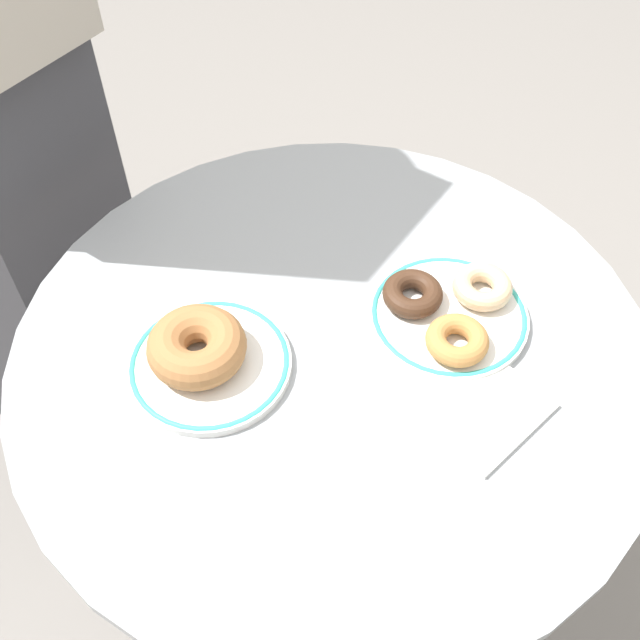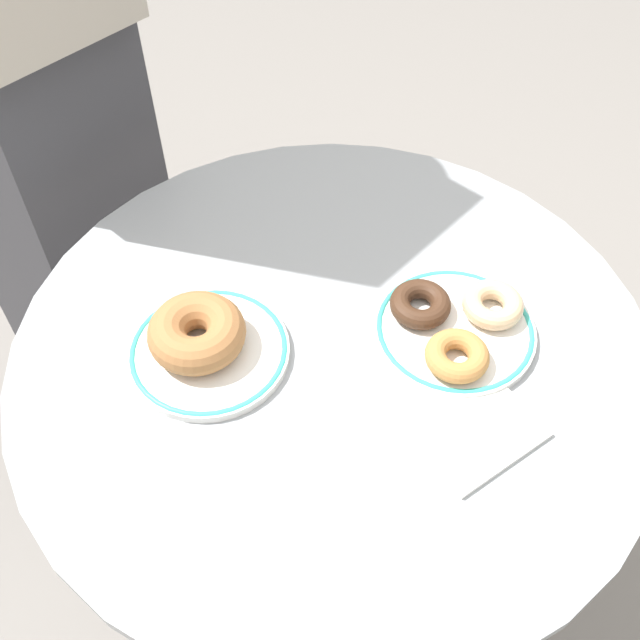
% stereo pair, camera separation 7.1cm
% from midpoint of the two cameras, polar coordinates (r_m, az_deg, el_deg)
% --- Properties ---
extents(ground_plane, '(7.00, 7.00, 0.02)m').
position_cam_midpoint_polar(ground_plane, '(1.51, -0.84, -19.73)').
color(ground_plane, gray).
extents(cafe_table, '(0.72, 0.72, 0.75)m').
position_cam_midpoint_polar(cafe_table, '(1.03, -1.18, -9.90)').
color(cafe_table, '#999EA3').
rests_on(cafe_table, ground).
extents(plate_left, '(0.18, 0.18, 0.01)m').
position_cam_midpoint_polar(plate_left, '(0.82, -10.89, -3.46)').
color(plate_left, white).
rests_on(plate_left, cafe_table).
extents(plate_right, '(0.18, 0.18, 0.01)m').
position_cam_midpoint_polar(plate_right, '(0.86, 7.49, 0.22)').
color(plate_right, white).
rests_on(plate_right, cafe_table).
extents(donut_cinnamon, '(0.15, 0.15, 0.04)m').
position_cam_midpoint_polar(donut_cinnamon, '(0.81, -11.93, -2.15)').
color(donut_cinnamon, '#A36B3D').
rests_on(donut_cinnamon, plate_left).
extents(donut_glazed, '(0.09, 0.09, 0.02)m').
position_cam_midpoint_polar(donut_glazed, '(0.87, 10.04, 2.40)').
color(donut_glazed, '#E0B789').
rests_on(donut_glazed, plate_right).
extents(donut_chocolate, '(0.10, 0.10, 0.02)m').
position_cam_midpoint_polar(donut_chocolate, '(0.85, 4.57, 2.09)').
color(donut_chocolate, '#422819').
rests_on(donut_chocolate, plate_right).
extents(donut_old_fashioned, '(0.07, 0.07, 0.02)m').
position_cam_midpoint_polar(donut_old_fashioned, '(0.81, 8.01, -1.68)').
color(donut_old_fashioned, '#BC7F42').
rests_on(donut_old_fashioned, plate_right).
extents(paper_napkin, '(0.15, 0.14, 0.01)m').
position_cam_midpoint_polar(paper_napkin, '(0.79, 9.42, -6.48)').
color(paper_napkin, white).
rests_on(paper_napkin, cafe_table).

